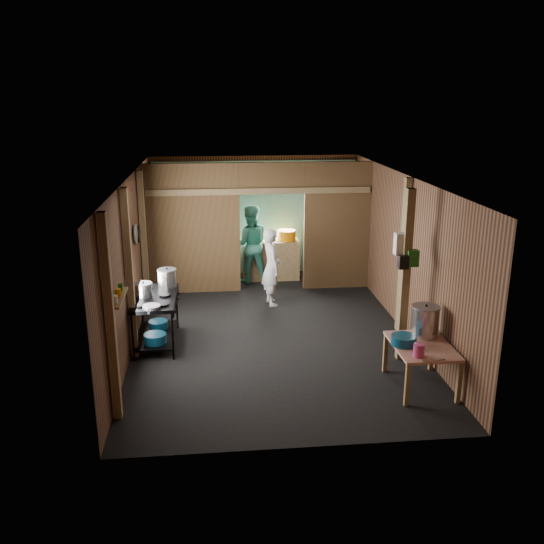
{
  "coord_description": "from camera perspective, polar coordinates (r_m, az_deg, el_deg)",
  "views": [
    {
      "loc": [
        -0.94,
        -9.25,
        3.86
      ],
      "look_at": [
        0.0,
        -0.2,
        1.1
      ],
      "focal_mm": 38.75,
      "sensor_mm": 36.0,
      "label": 1
    }
  ],
  "objects": [
    {
      "name": "knife",
      "position": [
        7.8,
        15.42,
        -8.24
      ],
      "size": [
        0.3,
        0.04,
        0.01
      ],
      "primitive_type": "cube",
      "rotation": [
        0.0,
        0.0,
        0.03
      ],
      "color": "silver",
      "rests_on": "prep_table"
    },
    {
      "name": "blue_tub_back",
      "position": [
        9.9,
        -10.99,
        -5.03
      ],
      "size": [
        0.31,
        0.31,
        0.13
      ],
      "primitive_type": "cylinder",
      "color": "navy",
      "rests_on": "gas_range"
    },
    {
      "name": "cross_beam",
      "position": [
        11.58,
        -1.21,
        7.87
      ],
      "size": [
        4.4,
        0.12,
        0.12
      ],
      "primitive_type": "cube",
      "color": "#998054",
      "rests_on": "wall_left"
    },
    {
      "name": "wall_front",
      "position": [
        6.37,
        3.09,
        -6.86
      ],
      "size": [
        4.5,
        0.0,
        2.6
      ],
      "primitive_type": "cube",
      "color": "brown",
      "rests_on": "ground"
    },
    {
      "name": "gas_range",
      "position": [
        9.58,
        -11.18,
        -4.61
      ],
      "size": [
        0.7,
        1.37,
        0.81
      ],
      "primitive_type": null,
      "color": "black",
      "rests_on": "floor"
    },
    {
      "name": "wall_right",
      "position": [
        10.12,
        12.67,
        1.79
      ],
      "size": [
        0.0,
        7.0,
        2.6
      ],
      "primitive_type": "cube",
      "color": "brown",
      "rests_on": "ground"
    },
    {
      "name": "stove_pot_large",
      "position": [
        9.84,
        -10.15,
        -0.63
      ],
      "size": [
        0.37,
        0.37,
        0.32
      ],
      "primitive_type": null,
      "rotation": [
        0.0,
        0.0,
        0.18
      ],
      "color": "silver",
      "rests_on": "gas_range"
    },
    {
      "name": "stove_pot_med",
      "position": [
        9.45,
        -12.37,
        -1.74
      ],
      "size": [
        0.3,
        0.3,
        0.24
      ],
      "primitive_type": null,
      "rotation": [
        0.0,
        0.0,
        0.07
      ],
      "color": "silver",
      "rests_on": "gas_range"
    },
    {
      "name": "back_counter",
      "position": [
        12.74,
        -0.12,
        1.22
      ],
      "size": [
        1.2,
        0.5,
        0.85
      ],
      "primitive_type": "cube",
      "color": "#998054",
      "rests_on": "floor"
    },
    {
      "name": "wash_basin",
      "position": [
        8.15,
        12.68,
        -6.47
      ],
      "size": [
        0.45,
        0.45,
        0.13
      ],
      "primitive_type": "cylinder",
      "rotation": [
        0.0,
        0.0,
        -0.39
      ],
      "color": "navy",
      "rests_on": "prep_table"
    },
    {
      "name": "jar_white",
      "position": [
        7.41,
        -15.01,
        -2.6
      ],
      "size": [
        0.07,
        0.07,
        0.1
      ],
      "primitive_type": "cylinder",
      "color": "beige",
      "rests_on": "wall_shelf"
    },
    {
      "name": "post_left_c",
      "position": [
        10.83,
        -12.34,
        2.8
      ],
      "size": [
        0.1,
        0.12,
        2.6
      ],
      "primitive_type": "cube",
      "color": "#998054",
      "rests_on": "floor"
    },
    {
      "name": "wall_left",
      "position": [
        9.69,
        -13.48,
        1.07
      ],
      "size": [
        0.0,
        7.0,
        2.6
      ],
      "primitive_type": "cube",
      "color": "brown",
      "rests_on": "ground"
    },
    {
      "name": "prep_table",
      "position": [
        8.36,
        14.22,
        -8.82
      ],
      "size": [
        0.77,
        1.05,
        0.62
      ],
      "primitive_type": null,
      "color": "tan",
      "rests_on": "floor"
    },
    {
      "name": "post_free",
      "position": [
        8.81,
        12.81,
        -0.46
      ],
      "size": [
        0.12,
        0.12,
        2.6
      ],
      "primitive_type": "cube",
      "color": "#998054",
      "rests_on": "floor"
    },
    {
      "name": "jar_green",
      "position": [
        7.85,
        -14.51,
        -1.46
      ],
      "size": [
        0.06,
        0.06,
        0.1
      ],
      "primitive_type": "cylinder",
      "color": "#1A5B16",
      "rests_on": "wall_shelf"
    },
    {
      "name": "pan_lid_big",
      "position": [
        9.98,
        -13.11,
        3.64
      ],
      "size": [
        0.03,
        0.34,
        0.34
      ],
      "primitive_type": "cylinder",
      "rotation": [
        0.0,
        1.57,
        0.0
      ],
      "color": "gray",
      "rests_on": "wall_left"
    },
    {
      "name": "wall_back",
      "position": [
        13.04,
        -1.69,
        5.54
      ],
      "size": [
        4.5,
        0.0,
        2.6
      ],
      "primitive_type": "cube",
      "color": "brown",
      "rests_on": "ground"
    },
    {
      "name": "ceiling",
      "position": [
        9.39,
        -0.13,
        9.15
      ],
      "size": [
        4.5,
        7.0,
        0.0
      ],
      "primitive_type": "cube",
      "color": "#47423C",
      "rests_on": "ground"
    },
    {
      "name": "blue_tub_front",
      "position": [
        9.35,
        -11.29,
        -6.33
      ],
      "size": [
        0.35,
        0.35,
        0.14
      ],
      "primitive_type": "cylinder",
      "color": "navy",
      "rests_on": "gas_range"
    },
    {
      "name": "wall_clock",
      "position": [
        12.86,
        -0.55,
        8.1
      ],
      "size": [
        0.2,
        0.03,
        0.2
      ],
      "primitive_type": "cylinder",
      "rotation": [
        1.57,
        0.0,
        0.0
      ],
      "color": "beige",
      "rests_on": "wall_back"
    },
    {
      "name": "post_left_b",
      "position": [
        8.92,
        -13.66,
        -0.3
      ],
      "size": [
        0.1,
        0.12,
        2.6
      ],
      "primitive_type": "cube",
      "color": "#998054",
      "rests_on": "floor"
    },
    {
      "name": "post_left_a",
      "position": [
        7.24,
        -15.44,
        -4.49
      ],
      "size": [
        0.1,
        0.12,
        2.6
      ],
      "primitive_type": "cube",
      "color": "#998054",
      "rests_on": "floor"
    },
    {
      "name": "bag_green",
      "position": [
        8.69,
        13.5,
        1.33
      ],
      "size": [
        0.16,
        0.12,
        0.24
      ],
      "primitive_type": "cube",
      "color": "#1A5B16",
      "rests_on": "post_free"
    },
    {
      "name": "post_right",
      "position": [
        9.91,
        12.64,
        1.48
      ],
      "size": [
        0.1,
        0.12,
        2.6
      ],
      "primitive_type": "cube",
      "color": "#998054",
      "rests_on": "floor"
    },
    {
      "name": "pan_lid_small",
      "position": [
        10.39,
        -12.82,
        3.6
      ],
      "size": [
        0.03,
        0.3,
        0.3
      ],
      "primitive_type": "cylinder",
      "rotation": [
        0.0,
        1.57,
        0.0
      ],
      "color": "black",
      "rests_on": "wall_left"
    },
    {
      "name": "jar_yellow",
      "position": [
        7.64,
        -14.74,
        -1.97
      ],
      "size": [
        0.08,
        0.08,
        0.1
      ],
      "primitive_type": "cylinder",
      "color": "orange",
      "rests_on": "wall_shelf"
    },
    {
      "name": "bag_black",
      "position": [
        8.64,
        12.65,
        0.95
      ],
      "size": [
        0.14,
        0.1,
        0.2
      ],
      "primitive_type": "cube",
      "color": "black",
      "rests_on": "post_free"
    },
    {
      "name": "partition_header",
      "position": [
        11.62,
        0.01,
        9.15
      ],
      "size": [
        1.3,
        0.1,
        0.6
      ],
      "primitive_type": "cube",
      "color": "brown",
      "rests_on": "wall_back"
    },
    {
      "name": "stock_pot",
      "position": [
        8.46,
        14.64,
        -4.69
      ],
      "size": [
        0.51,
        0.51,
        0.46
      ],
      "primitive_type": null,
      "rotation": [
        0.0,
        0.0,
        -0.41
      ],
      "color": "silver",
      "rests_on": "prep_table"
    },
    {
      "name": "yellow_tub",
      "position": [
        12.64,
        1.43,
        3.6
      ],
      "size": [
        0.39,
        0.39,
        0.22
      ],
      "primitive_type": "cylinder",
      "color": "orange",
      "rests_on": "back_counter"
    },
    {
      "name": "turquoise_panel",
      "position": [
        12.99,
        -1.66,
        5.27
      ],
      "size": [
        4.4,
        0.06,
        2.5
      ],
      "primitive_type": "cube",
      "color": "#62A8A5",
      "rests_on": "wall_back"
    },
    {
      "name": "cook",
      "position": [
        11.07,
        -0.06,
        0.48
      ],
      "size": [
        0.44,
        0.59,
        1.47
      ],
      "primitive_type": "imported",
      "rotation": [
        0.0,
        0.0,
        1.74
      ],
      "color": "silver",
      "rests_on": "floor"
    },
    {
      "name": "pink_bucket",
      "position": [
        7.83,
        14.08,
        -7.39
      ],
      "size": [
        0.19,
        0.19,
        0.17
      ],
      "primitive_type": "cylinder",
      "rotation": [
        0.0,
        0.0,
        0.41
      ],
      "color": "#BA376F",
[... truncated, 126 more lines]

